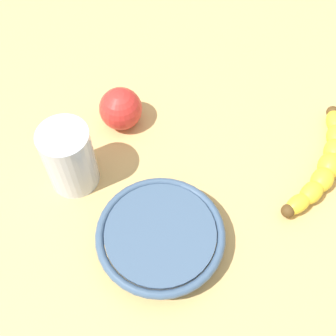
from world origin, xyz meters
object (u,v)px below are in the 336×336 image
object	(u,v)px
smoothie_glass	(70,159)
ceramic_bowl	(161,237)
apple_fruit	(122,108)
banana	(325,163)

from	to	relation	value
smoothie_glass	ceramic_bowl	size ratio (longest dim) A/B	0.63
smoothie_glass	apple_fruit	bearing A→B (deg)	12.52
banana	smoothie_glass	xyz separation A→B (cm)	(-27.69, 26.57, 3.51)
ceramic_bowl	apple_fruit	xyz separation A→B (cm)	(11.45, 19.94, 1.17)
smoothie_glass	apple_fruit	xyz separation A→B (cm)	(12.78, 2.84, -1.86)
banana	smoothie_glass	size ratio (longest dim) A/B	1.96
smoothie_glass	ceramic_bowl	world-z (taller)	smoothie_glass
banana	apple_fruit	size ratio (longest dim) A/B	3.17
apple_fruit	ceramic_bowl	bearing A→B (deg)	-119.86
apple_fruit	banana	bearing A→B (deg)	-63.11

